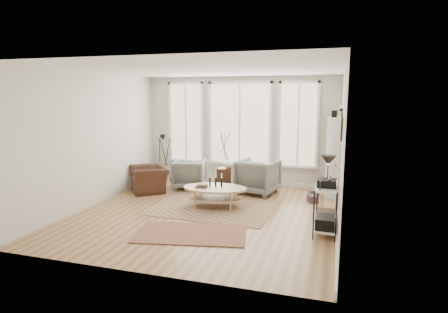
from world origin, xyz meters
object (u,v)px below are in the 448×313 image
(low_shelf, at_px, (326,202))
(armchair_right, at_px, (258,176))
(side_table, at_px, (224,160))
(accent_chair, at_px, (150,179))
(bookcase, at_px, (333,156))
(armchair_left, at_px, (190,174))
(coffee_table, at_px, (215,191))

(low_shelf, bearing_deg, armchair_right, 127.97)
(armchair_right, distance_m, side_table, 0.96)
(low_shelf, xyz_separation_m, accent_chair, (-4.35, 1.57, -0.19))
(bookcase, distance_m, low_shelf, 2.56)
(low_shelf, height_order, accent_chair, low_shelf)
(armchair_left, height_order, side_table, side_table)
(armchair_right, bearing_deg, accent_chair, 25.38)
(low_shelf, bearing_deg, armchair_left, 148.24)
(bookcase, height_order, side_table, bookcase)
(bookcase, bearing_deg, accent_chair, -167.86)
(coffee_table, height_order, side_table, side_table)
(coffee_table, relative_size, accent_chair, 1.49)
(bookcase, xyz_separation_m, side_table, (-2.64, -0.29, -0.18))
(bookcase, height_order, low_shelf, bookcase)
(armchair_right, xyz_separation_m, accent_chair, (-2.66, -0.59, -0.11))
(bookcase, height_order, armchair_left, bookcase)
(bookcase, relative_size, coffee_table, 1.42)
(low_shelf, bearing_deg, coffee_table, 161.97)
(low_shelf, distance_m, armchair_right, 2.75)
(coffee_table, distance_m, armchair_right, 1.55)
(bookcase, relative_size, armchair_left, 2.51)
(bookcase, height_order, coffee_table, bookcase)
(armchair_left, relative_size, accent_chair, 0.84)
(bookcase, bearing_deg, side_table, -173.75)
(side_table, bearing_deg, low_shelf, -40.76)
(bookcase, xyz_separation_m, armchair_left, (-3.56, -0.35, -0.58))
(coffee_table, bearing_deg, accent_chair, 158.02)
(armchair_left, bearing_deg, armchair_right, 168.75)
(armchair_right, height_order, accent_chair, armchair_right)
(armchair_right, height_order, side_table, side_table)
(side_table, height_order, accent_chair, side_table)
(bookcase, distance_m, armchair_left, 3.62)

